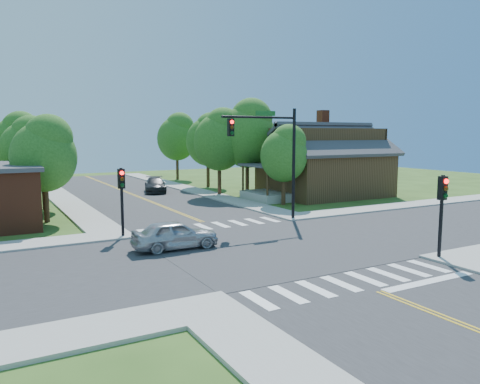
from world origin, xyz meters
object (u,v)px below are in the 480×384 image
signal_mast_ne (272,146)px  car_dgrey (155,185)px  signal_pole_nw (122,189)px  car_silver (175,235)px  signal_pole_se (442,201)px  house_ne (324,159)px

signal_mast_ne → car_dgrey: 18.78m
signal_pole_nw → car_silver: 4.50m
signal_pole_se → car_dgrey: 29.70m
car_silver → car_dgrey: 22.95m
signal_mast_ne → signal_pole_se: signal_mast_ne is taller
signal_pole_se → car_silver: 12.36m
house_ne → car_dgrey: 16.12m
signal_pole_nw → signal_mast_ne: bearing=0.1°
signal_mast_ne → car_dgrey: bearing=94.6°
signal_mast_ne → house_ne: size_ratio=0.55×
signal_mast_ne → house_ne: bearing=37.7°
house_ne → car_silver: size_ratio=3.10×
car_silver → house_ne: bearing=-55.2°
signal_pole_nw → house_ne: bearing=22.7°
signal_pole_se → signal_mast_ne: bearing=98.6°
signal_mast_ne → signal_pole_nw: signal_mast_ne is taller
signal_mast_ne → signal_pole_se: 11.55m
car_silver → car_dgrey: (6.50, 22.01, -0.02)m
car_dgrey → signal_pole_se: bearing=-67.5°
signal_pole_nw → house_ne: 22.45m
signal_mast_ne → signal_pole_se: bearing=-81.4°
signal_mast_ne → car_silver: signal_mast_ne is taller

